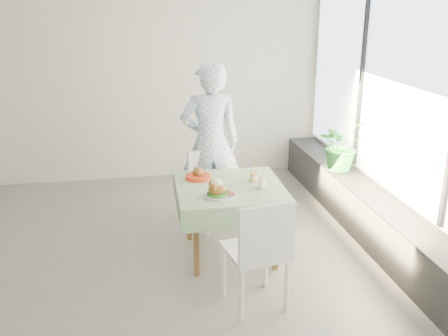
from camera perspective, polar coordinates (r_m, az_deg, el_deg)
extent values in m
plane|color=#625F5D|center=(5.17, -12.92, -10.47)|extent=(6.00, 6.00, 0.00)
cube|color=beige|center=(7.11, -13.14, 9.52)|extent=(6.00, 0.02, 2.80)
cube|color=beige|center=(2.32, -17.30, -10.05)|extent=(6.00, 0.02, 2.80)
cube|color=beige|center=(5.37, 19.83, 6.02)|extent=(0.02, 5.00, 2.80)
cube|color=#D1E0F9|center=(5.31, 19.85, 8.64)|extent=(0.01, 4.80, 2.18)
cube|color=black|center=(5.62, 16.77, -5.48)|extent=(0.40, 4.80, 0.50)
cube|color=brown|center=(4.91, 0.68, -2.41)|extent=(0.92, 0.92, 0.04)
cube|color=silver|center=(4.90, 0.68, -2.13)|extent=(1.07, 1.07, 0.01)
cube|color=white|center=(5.62, -1.33, -2.56)|extent=(0.54, 0.54, 0.04)
cube|color=white|center=(5.69, -2.32, 0.13)|extent=(0.40, 0.19, 0.41)
cube|color=white|center=(4.20, 3.56, -9.42)|extent=(0.55, 0.55, 0.04)
cube|color=white|center=(3.91, 4.93, -7.46)|extent=(0.47, 0.13, 0.47)
imported|color=#87ACD8|center=(5.68, -1.58, 2.89)|extent=(0.69, 0.46, 1.86)
cylinder|color=white|center=(4.64, -0.38, -3.14)|extent=(0.33, 0.33, 0.02)
cylinder|color=#194F13|center=(4.63, -0.84, -2.99)|extent=(0.18, 0.18, 0.02)
ellipsoid|color=#905A22|center=(4.61, -0.84, -2.38)|extent=(0.15, 0.14, 0.12)
ellipsoid|color=white|center=(4.59, -0.85, -1.75)|extent=(0.11, 0.11, 0.08)
cylinder|color=#9B0F0F|center=(4.64, 0.90, -2.84)|extent=(0.06, 0.06, 0.03)
cylinder|color=white|center=(5.01, 3.40, -0.91)|extent=(0.08, 0.08, 0.12)
cylinder|color=orange|center=(5.01, 3.40, -1.05)|extent=(0.07, 0.07, 0.09)
cylinder|color=white|center=(4.99, 3.42, -0.24)|extent=(0.09, 0.09, 0.01)
cylinder|color=yellow|center=(4.97, 3.49, 0.23)|extent=(0.01, 0.03, 0.16)
cylinder|color=white|center=(4.83, 4.29, -1.71)|extent=(0.08, 0.08, 0.12)
cylinder|color=beige|center=(4.83, 4.29, -1.86)|extent=(0.07, 0.07, 0.08)
cylinder|color=white|center=(4.80, 4.31, -1.04)|extent=(0.08, 0.08, 0.01)
cylinder|color=yellow|center=(4.79, 4.38, -0.57)|extent=(0.01, 0.03, 0.16)
cylinder|color=#B92D12|center=(5.09, -2.99, -1.02)|extent=(0.26, 0.26, 0.04)
cylinder|color=white|center=(5.09, -2.99, -0.90)|extent=(0.22, 0.22, 0.01)
ellipsoid|color=#905A22|center=(5.07, -3.00, -0.46)|extent=(0.11, 0.11, 0.10)
imported|color=#256F30|center=(6.18, 13.25, 2.59)|extent=(0.73, 0.70, 0.63)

